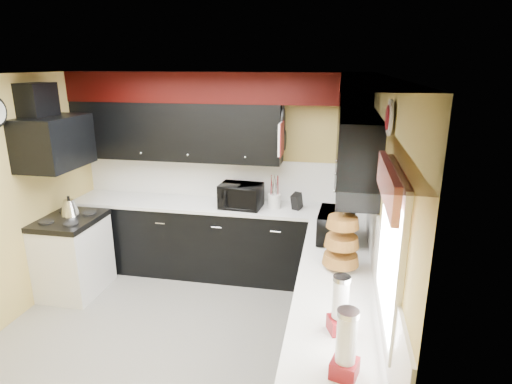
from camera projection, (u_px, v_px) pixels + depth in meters
ground at (174, 344)px, 4.11m from camera, size 3.60×3.60×0.00m
wall_back at (221, 173)px, 5.44m from camera, size 3.60×0.06×2.50m
wall_right at (378, 238)px, 3.42m from camera, size 0.06×3.60×2.50m
ceiling at (156, 75)px, 3.39m from camera, size 3.60×3.60×0.06m
cab_back at (216, 240)px, 5.39m from camera, size 3.60×0.60×0.90m
cab_right at (334, 342)px, 3.43m from camera, size 0.60×3.00×0.90m
counter_back at (215, 205)px, 5.26m from camera, size 3.62×0.64×0.04m
counter_right at (337, 290)px, 3.29m from camera, size 0.64×3.02×0.04m
splash_back at (221, 178)px, 5.45m from camera, size 3.60×0.02×0.50m
splash_right at (376, 245)px, 3.44m from camera, size 0.02×3.60×0.50m
upper_back at (176, 131)px, 5.21m from camera, size 2.60×0.35×0.70m
upper_right at (357, 149)px, 4.14m from camera, size 0.35×1.80×0.70m
soffit_back at (215, 87)px, 4.96m from camera, size 3.60×0.36×0.35m
soffit_right at (366, 103)px, 2.98m from camera, size 0.36×3.24×0.35m
stove at (74, 257)px, 4.97m from camera, size 0.60×0.75×0.86m
cooktop at (69, 220)px, 4.83m from camera, size 0.62×0.77×0.06m
hood at (54, 142)px, 4.59m from camera, size 0.50×0.78×0.55m
hood_duct at (38, 102)px, 4.49m from camera, size 0.24×0.40×0.40m
window at (391, 250)px, 2.49m from camera, size 0.03×0.86×0.96m
valance at (388, 183)px, 2.39m from camera, size 0.04×0.88×0.20m
pan_top at (283, 118)px, 4.84m from camera, size 0.03×0.22×0.40m
pan_mid at (281, 142)px, 4.79m from camera, size 0.03×0.28×0.46m
pan_low at (284, 140)px, 5.05m from camera, size 0.03×0.24×0.42m
cut_board at (281, 139)px, 4.66m from camera, size 0.03×0.26×0.35m
baskets at (342, 241)px, 3.54m from camera, size 0.27×0.27×0.50m
deco_plate at (390, 118)px, 2.81m from camera, size 0.03×0.24×0.24m
toaster_oven at (241, 196)px, 5.08m from camera, size 0.52×0.44×0.28m
microwave at (337, 226)px, 4.15m from camera, size 0.37×0.53×0.28m
utensil_crock at (274, 201)px, 5.08m from camera, size 0.20×0.20×0.17m
knife_block at (297, 202)px, 5.01m from camera, size 0.13×0.15×0.20m
kettle at (70, 208)px, 4.88m from camera, size 0.22×0.22×0.19m
dispenser_a at (340, 307)px, 2.70m from camera, size 0.17×0.17×0.36m
dispenser_b at (346, 346)px, 2.30m from camera, size 0.17×0.17×0.38m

